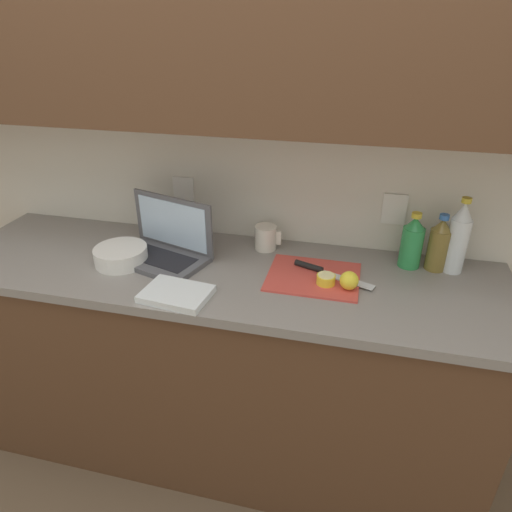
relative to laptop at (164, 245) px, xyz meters
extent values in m
plane|color=brown|center=(0.23, -0.04, -0.98)|extent=(12.00, 12.00, 0.00)
cube|color=silver|center=(0.23, 0.30, 0.32)|extent=(5.20, 0.06, 2.60)
cube|color=white|center=(-0.01, 0.26, 0.12)|extent=(0.09, 0.01, 0.12)
cube|color=white|center=(0.84, 0.26, 0.12)|extent=(0.09, 0.01, 0.12)
cube|color=brown|center=(0.23, 0.11, 0.79)|extent=(4.42, 0.32, 0.70)
cube|color=brown|center=(0.23, -0.04, -0.54)|extent=(2.04, 0.57, 0.89)
cube|color=gray|center=(0.23, -0.04, -0.07)|extent=(2.10, 0.61, 0.03)
cube|color=#9EA3A8|center=(-0.57, -0.01, -0.14)|extent=(0.40, 0.39, 0.16)
cube|color=#515156|center=(-0.01, -0.04, -0.05)|extent=(0.40, 0.31, 0.02)
cube|color=black|center=(-0.01, -0.04, -0.03)|extent=(0.32, 0.20, 0.00)
cube|color=#515156|center=(0.02, 0.06, 0.07)|extent=(0.35, 0.12, 0.22)
cube|color=silver|center=(0.02, 0.05, 0.07)|extent=(0.31, 0.10, 0.18)
cube|color=#D1473D|center=(0.58, -0.02, -0.05)|extent=(0.33, 0.27, 0.01)
cube|color=silver|center=(0.70, -0.02, -0.05)|extent=(0.20, 0.10, 0.00)
cylinder|color=black|center=(0.55, 0.03, -0.04)|extent=(0.11, 0.06, 0.02)
cylinder|color=yellow|center=(0.63, -0.06, -0.03)|extent=(0.07, 0.07, 0.03)
cylinder|color=#F4EAA3|center=(0.63, -0.06, -0.01)|extent=(0.06, 0.06, 0.00)
sphere|color=yellow|center=(0.70, -0.08, -0.02)|extent=(0.06, 0.06, 0.06)
cylinder|color=#2D934C|center=(0.91, 0.16, 0.02)|extent=(0.08, 0.08, 0.15)
cone|color=#2D934C|center=(0.91, 0.16, 0.12)|extent=(0.07, 0.07, 0.04)
cylinder|color=gold|center=(0.91, 0.16, 0.15)|extent=(0.04, 0.04, 0.02)
cylinder|color=olive|center=(1.01, 0.16, 0.02)|extent=(0.07, 0.07, 0.16)
cone|color=olive|center=(1.01, 0.16, 0.12)|extent=(0.07, 0.07, 0.04)
cylinder|color=#3366B2|center=(1.01, 0.16, 0.15)|extent=(0.03, 0.03, 0.02)
cylinder|color=silver|center=(1.06, 0.16, 0.05)|extent=(0.07, 0.07, 0.20)
cone|color=silver|center=(1.06, 0.16, 0.18)|extent=(0.07, 0.07, 0.06)
cylinder|color=gold|center=(1.06, 0.16, 0.22)|extent=(0.03, 0.03, 0.02)
cylinder|color=silver|center=(0.36, 0.17, -0.01)|extent=(0.09, 0.09, 0.10)
cube|color=silver|center=(0.41, 0.17, 0.00)|extent=(0.02, 0.01, 0.05)
cylinder|color=white|center=(-0.14, -0.08, -0.02)|extent=(0.20, 0.20, 0.06)
cube|color=white|center=(0.15, -0.25, -0.04)|extent=(0.24, 0.18, 0.02)
camera|label=1|loc=(0.71, -1.44, 0.78)|focal=32.00mm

